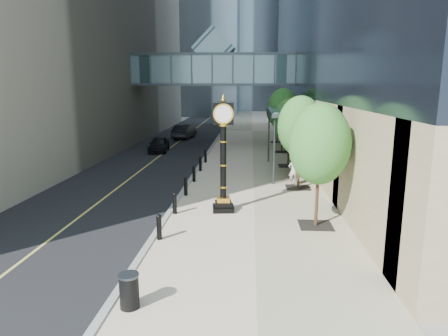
% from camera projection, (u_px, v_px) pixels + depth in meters
% --- Properties ---
extents(ground, '(320.00, 320.00, 0.00)m').
position_uv_depth(ground, '(227.00, 253.00, 14.34)').
color(ground, gray).
rests_on(ground, ground).
extents(road, '(8.00, 180.00, 0.02)m').
position_uv_depth(road, '(193.00, 131.00, 53.89)').
color(road, black).
rests_on(road, ground).
extents(sidewalk, '(8.00, 180.00, 0.06)m').
position_uv_depth(sidewalk, '(252.00, 131.00, 53.37)').
color(sidewalk, beige).
rests_on(sidewalk, ground).
extents(curb, '(0.25, 180.00, 0.07)m').
position_uv_depth(curb, '(222.00, 131.00, 53.63)').
color(curb, gray).
rests_on(curb, ground).
extents(distant_tower_c, '(22.00, 22.00, 65.00)m').
position_uv_depth(distant_tower_c, '(231.00, 0.00, 125.50)').
color(distant_tower_c, '#97A8BE').
rests_on(distant_tower_c, ground).
extents(skywalk, '(17.00, 4.20, 5.80)m').
position_uv_depth(skywalk, '(214.00, 68.00, 40.36)').
color(skywalk, slate).
rests_on(skywalk, ground).
extents(entrance_canopy, '(3.00, 8.00, 4.38)m').
position_uv_depth(entrance_canopy, '(291.00, 112.00, 26.96)').
color(entrance_canopy, '#383F44').
rests_on(entrance_canopy, ground).
extents(bollard_row, '(0.20, 16.20, 0.90)m').
position_uv_depth(bollard_row, '(190.00, 180.00, 23.21)').
color(bollard_row, black).
rests_on(bollard_row, sidewalk).
extents(street_trees, '(2.77, 28.47, 5.69)m').
position_uv_depth(street_trees, '(290.00, 118.00, 29.00)').
color(street_trees, black).
rests_on(street_trees, sidewalk).
extents(street_clock, '(1.10, 1.10, 5.33)m').
position_uv_depth(street_clock, '(223.00, 163.00, 18.61)').
color(street_clock, black).
rests_on(street_clock, sidewalk).
extents(trash_bin, '(0.61, 0.61, 0.90)m').
position_uv_depth(trash_bin, '(129.00, 292.00, 10.63)').
color(trash_bin, black).
rests_on(trash_bin, sidewalk).
extents(pedestrian, '(0.65, 0.45, 1.71)m').
position_uv_depth(pedestrian, '(294.00, 171.00, 23.96)').
color(pedestrian, beige).
rests_on(pedestrian, sidewalk).
extents(car_near, '(1.85, 4.06, 1.35)m').
position_uv_depth(car_near, '(159.00, 144.00, 36.42)').
color(car_near, black).
rests_on(car_near, road).
extents(car_far, '(2.27, 5.04, 1.60)m').
position_uv_depth(car_far, '(184.00, 131.00, 45.77)').
color(car_far, black).
rests_on(car_far, road).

